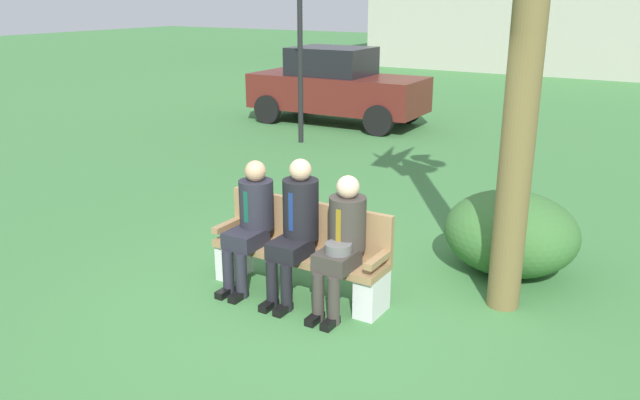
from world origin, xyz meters
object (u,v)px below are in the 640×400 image
park_bench (302,252)px  seated_man_right (342,238)px  shrub_near_bench (511,233)px  seated_man_left (251,218)px  street_lamp (300,35)px  seated_man_middle (296,223)px  parked_car_near (336,86)px

park_bench → seated_man_right: (0.52, -0.13, 0.29)m
seated_man_right → shrub_near_bench: size_ratio=0.92×
park_bench → seated_man_left: 0.60m
seated_man_left → street_lamp: (-3.12, 5.74, 1.34)m
seated_man_right → street_lamp: bearing=125.8°
seated_man_middle → shrub_near_bench: size_ratio=0.98×
seated_man_left → shrub_near_bench: (2.10, 1.66, -0.28)m
park_bench → shrub_near_bench: size_ratio=1.29×
park_bench → seated_man_right: bearing=-14.3°
seated_man_left → seated_man_right: 1.02m
seated_man_middle → street_lamp: street_lamp is taller
parked_car_near → shrub_near_bench: bearing=-47.6°
seated_man_middle → seated_man_right: 0.51m
seated_man_left → seated_man_right: size_ratio=1.00×
seated_man_left → shrub_near_bench: size_ratio=0.92×
park_bench → shrub_near_bench: 2.22m
parked_car_near → street_lamp: size_ratio=1.19×
park_bench → shrub_near_bench: park_bench is taller
seated_man_left → seated_man_middle: bearing=0.9°
park_bench → seated_man_left: bearing=-165.8°
parked_car_near → street_lamp: (0.38, -2.06, 1.22)m
seated_man_right → street_lamp: size_ratio=0.38×
street_lamp → seated_man_right: bearing=-54.2°
seated_man_middle → parked_car_near: 8.77m
park_bench → seated_man_middle: bearing=-81.6°
shrub_near_bench → parked_car_near: 8.32m
seated_man_middle → shrub_near_bench: 2.31m
seated_man_left → shrub_near_bench: bearing=38.3°
parked_car_near → park_bench: bearing=-62.4°
seated_man_left → seated_man_right: (1.02, -0.01, -0.00)m
street_lamp → seated_man_left: bearing=-61.4°
seated_man_middle → shrub_near_bench: seated_man_middle is taller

